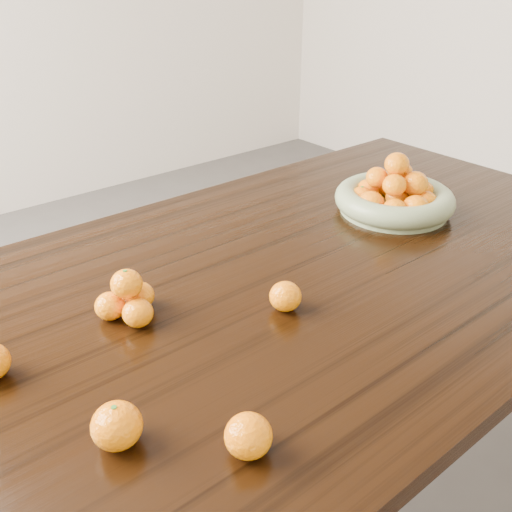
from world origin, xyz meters
TOP-DOWN VIEW (x-y plane):
  - dining_table at (0.00, 0.00)m, footprint 2.00×1.00m
  - fruit_bowl at (0.50, 0.06)m, footprint 0.30×0.30m
  - orange_pyramid at (-0.26, 0.06)m, footprint 0.12×0.11m
  - loose_orange_0 at (-0.42, -0.21)m, footprint 0.07×0.07m
  - loose_orange_1 at (-0.29, -0.33)m, footprint 0.07×0.07m
  - loose_orange_2 at (-0.02, -0.10)m, footprint 0.06×0.06m

SIDE VIEW (x-z plane):
  - dining_table at x=0.00m, z-range 0.29..1.04m
  - loose_orange_2 at x=-0.02m, z-range 0.75..0.81m
  - loose_orange_1 at x=-0.29m, z-range 0.75..0.81m
  - loose_orange_0 at x=-0.42m, z-range 0.75..0.82m
  - orange_pyramid at x=-0.26m, z-range 0.74..0.84m
  - fruit_bowl at x=0.50m, z-range 0.71..0.87m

